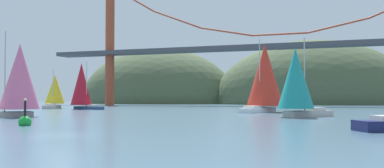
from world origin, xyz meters
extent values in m
plane|color=#426075|center=(0.00, 0.00, 0.00)|extent=(360.00, 360.00, 0.00)
ellipsoid|color=#4C5B3D|center=(-55.00, 135.00, 0.00)|extent=(65.48, 44.00, 44.41)
ellipsoid|color=#4C5B3D|center=(5.00, 135.00, 0.00)|extent=(71.57, 44.00, 45.73)
cylinder|color=#A34228|center=(-52.96, 95.00, 18.77)|extent=(2.80, 2.80, 37.54)
cube|color=#47474C|center=(0.00, 95.00, 16.33)|extent=(141.92, 6.00, 1.20)
cylinder|color=#A34228|center=(-30.26, 95.00, 25.65)|extent=(15.31, 0.50, 6.41)
cylinder|color=#A34228|center=(-15.13, 95.00, 21.19)|extent=(15.23, 0.50, 3.46)
cylinder|color=#A34228|center=(0.00, 95.00, 19.70)|extent=(15.13, 0.50, 0.50)
cylinder|color=#A34228|center=(15.13, 95.00, 21.19)|extent=(15.23, 0.50, 3.46)
cube|color=#B7B2A8|center=(-42.46, 53.55, 0.38)|extent=(4.75, 7.34, 0.76)
cube|color=beige|center=(-41.98, 52.38, 0.94)|extent=(2.42, 2.72, 0.36)
cylinder|color=#B2B2B7|center=(-42.73, 54.20, 4.64)|extent=(0.14, 0.14, 7.75)
cone|color=yellow|center=(-43.33, 55.62, 4.21)|extent=(5.69, 5.69, 6.30)
cylinder|color=#B2B2B7|center=(-21.76, 18.06, 5.64)|extent=(0.14, 0.14, 9.86)
cone|color=pink|center=(-20.83, 19.53, 5.08)|extent=(6.66, 6.66, 8.14)
cube|color=white|center=(3.77, 45.48, 0.38)|extent=(4.85, 8.52, 0.76)
cube|color=beige|center=(3.31, 44.08, 0.94)|extent=(2.57, 3.06, 0.36)
cylinder|color=#B2B2B7|center=(4.02, 46.25, 6.38)|extent=(0.14, 0.14, 11.25)
cone|color=red|center=(4.58, 47.96, 6.21)|extent=(7.67, 7.67, 10.29)
cube|color=#B7B2A8|center=(12.98, 31.73, 0.41)|extent=(5.73, 7.01, 0.82)
cube|color=beige|center=(13.75, 32.81, 1.00)|extent=(2.47, 2.70, 0.36)
cylinder|color=#B2B2B7|center=(12.55, 31.13, 5.34)|extent=(0.14, 0.14, 9.04)
cone|color=teal|center=(11.61, 29.81, 4.78)|extent=(6.05, 6.05, 7.33)
cube|color=navy|center=(-31.68, 51.20, 0.30)|extent=(7.18, 3.44, 0.61)
cube|color=beige|center=(-30.47, 50.90, 0.79)|extent=(2.49, 1.88, 0.36)
cylinder|color=#B2B2B7|center=(-32.35, 51.36, 5.14)|extent=(0.14, 0.14, 9.07)
cone|color=#B21423|center=(-33.83, 51.73, 5.18)|extent=(5.18, 5.18, 8.54)
sphere|color=green|center=(-8.94, 6.91, 0.30)|extent=(1.10, 1.10, 1.10)
cylinder|color=black|center=(-8.94, 6.91, 1.35)|extent=(0.20, 0.20, 1.60)
sphere|color=#F2EA99|center=(-8.94, 6.91, 2.27)|extent=(0.24, 0.24, 0.24)
camera|label=1|loc=(17.64, -23.56, 2.49)|focal=40.42mm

